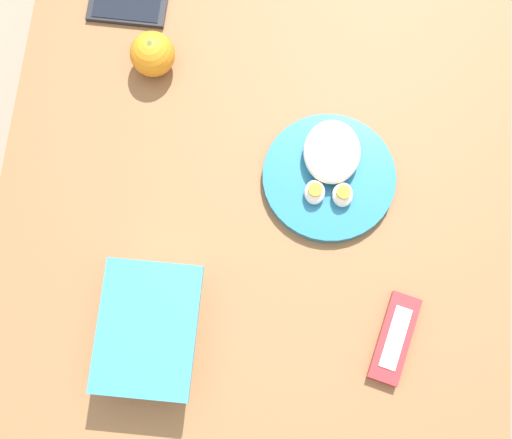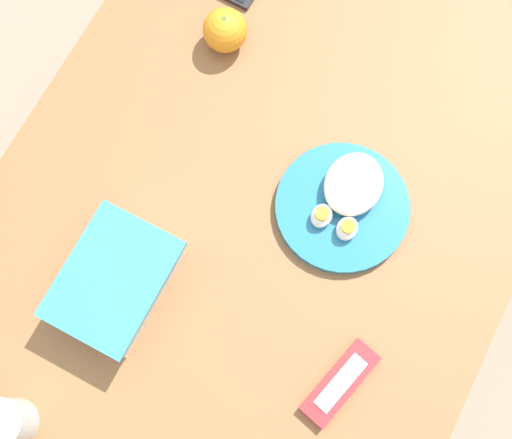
# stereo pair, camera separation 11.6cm
# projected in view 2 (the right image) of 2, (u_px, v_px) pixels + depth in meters

# --- Properties ---
(ground_plane) EXTENTS (10.00, 10.00, 0.00)m
(ground_plane) POSITION_uv_depth(u_px,v_px,m) (248.00, 303.00, 1.92)
(ground_plane) COLOR gray
(table) EXTENTS (1.25, 0.87, 0.76)m
(table) POSITION_uv_depth(u_px,v_px,m) (244.00, 248.00, 1.27)
(table) COLOR brown
(table) RESTS_ON ground_plane
(food_container) EXTENTS (0.21, 0.15, 0.08)m
(food_container) POSITION_uv_depth(u_px,v_px,m) (117.00, 283.00, 1.13)
(food_container) COLOR white
(food_container) RESTS_ON table
(orange_fruit) EXTENTS (0.08, 0.08, 0.08)m
(orange_fruit) POSITION_uv_depth(u_px,v_px,m) (225.00, 30.00, 1.24)
(orange_fruit) COLOR orange
(orange_fruit) RESTS_ON table
(rice_plate) EXTENTS (0.22, 0.22, 0.06)m
(rice_plate) POSITION_uv_depth(u_px,v_px,m) (345.00, 201.00, 1.18)
(rice_plate) COLOR teal
(rice_plate) RESTS_ON table
(candy_bar) EXTENTS (0.15, 0.08, 0.02)m
(candy_bar) POSITION_uv_depth(u_px,v_px,m) (340.00, 383.00, 1.11)
(candy_bar) COLOR #B7282D
(candy_bar) RESTS_ON table
(drinking_glass) EXTENTS (0.07, 0.07, 0.09)m
(drinking_glass) POSITION_uv_depth(u_px,v_px,m) (6.00, 423.00, 1.06)
(drinking_glass) COLOR silver
(drinking_glass) RESTS_ON table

